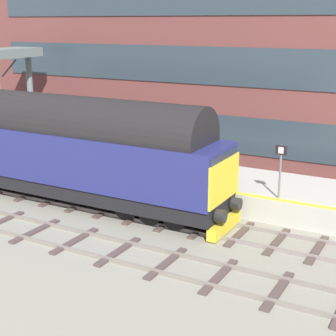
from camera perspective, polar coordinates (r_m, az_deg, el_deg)
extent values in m
plane|color=gray|center=(20.53, 2.17, -6.19)|extent=(140.00, 140.00, 0.00)
cube|color=gray|center=(19.91, 1.24, -6.66)|extent=(0.07, 60.00, 0.15)
cube|color=gray|center=(21.11, 3.06, -5.36)|extent=(0.07, 60.00, 0.15)
cube|color=#4B3C36|center=(19.00, 15.93, -8.54)|extent=(2.50, 0.26, 0.09)
cube|color=#4B3C36|center=(19.31, 11.77, -7.84)|extent=(2.50, 0.26, 0.09)
cube|color=#4B3C36|center=(19.72, 7.79, -7.13)|extent=(2.50, 0.26, 0.09)
cube|color=#4B3C36|center=(20.23, 3.99, -6.42)|extent=(2.50, 0.26, 0.09)
cube|color=#4B3C36|center=(20.82, 0.41, -5.72)|extent=(2.50, 0.26, 0.09)
cube|color=#4B3C36|center=(21.49, -2.95, -5.05)|extent=(2.50, 0.26, 0.09)
cube|color=#4B3C36|center=(22.23, -6.10, -4.40)|extent=(2.50, 0.26, 0.09)
cube|color=#4B3C36|center=(23.04, -9.02, -3.78)|extent=(2.50, 0.26, 0.09)
cube|color=#4B3C36|center=(23.91, -11.74, -3.20)|extent=(2.50, 0.26, 0.09)
cube|color=#4B3C36|center=(24.82, -14.26, -2.65)|extent=(2.50, 0.26, 0.09)
cube|color=#4B3C36|center=(25.79, -16.60, -2.14)|extent=(2.50, 0.26, 0.09)
cube|color=slate|center=(17.21, -4.16, -10.46)|extent=(0.07, 60.00, 0.15)
cube|color=slate|center=(18.31, -1.70, -8.74)|extent=(0.07, 60.00, 0.15)
cube|color=#493B3A|center=(16.06, 11.89, -12.93)|extent=(2.50, 0.26, 0.09)
cube|color=#493B3A|center=(16.60, 5.58, -11.63)|extent=(2.50, 0.26, 0.09)
cube|color=#493B3A|center=(17.33, -0.20, -10.31)|extent=(2.50, 0.26, 0.09)
cube|color=#493B3A|center=(18.23, -5.43, -9.03)|extent=(2.50, 0.26, 0.09)
cube|color=#493B3A|center=(19.27, -10.09, -7.80)|extent=(2.50, 0.26, 0.09)
cube|color=#493B3A|center=(20.43, -14.23, -6.67)|extent=(2.50, 0.26, 0.09)
cube|color=#AFADA4|center=(23.45, 6.15, -2.15)|extent=(4.00, 44.00, 1.00)
cube|color=yellow|center=(21.68, 4.28, -2.20)|extent=(0.30, 44.00, 0.01)
cube|color=brown|center=(29.35, 8.31, 10.81)|extent=(4.24, 32.67, 10.48)
cube|color=#2C3941|center=(27.84, 6.47, 3.71)|extent=(0.06, 30.06, 1.96)
cube|color=#2C3941|center=(27.34, 6.69, 10.89)|extent=(0.06, 30.06, 1.96)
cube|color=black|center=(24.45, -14.00, -1.01)|extent=(2.56, 18.12, 0.60)
cube|color=navy|center=(24.11, -14.21, 2.07)|extent=(2.70, 18.12, 2.10)
cylinder|color=black|center=(23.86, -14.40, 4.94)|extent=(2.56, 16.67, 2.57)
cube|color=yellow|center=(19.29, 6.13, -1.36)|extent=(2.65, 0.08, 1.58)
cube|color=#232D3D|center=(19.10, 6.14, 0.73)|extent=(2.38, 0.04, 0.64)
cube|color=#232D3D|center=(25.03, -12.13, 3.39)|extent=(0.04, 12.69, 0.44)
cylinder|color=black|center=(18.91, 5.74, -5.23)|extent=(0.48, 0.35, 0.48)
cylinder|color=black|center=(20.22, 7.42, -3.88)|extent=(0.48, 0.35, 0.48)
cube|color=yellow|center=(19.84, 6.15, -6.18)|extent=(2.43, 0.36, 0.47)
cylinder|color=black|center=(20.43, 1.71, -4.74)|extent=(1.64, 1.04, 1.04)
cylinder|color=black|center=(20.92, -0.98, -4.23)|extent=(1.64, 1.04, 1.04)
cylinder|color=black|center=(21.45, -3.54, -3.75)|extent=(1.64, 1.04, 1.04)
cylinder|color=slate|center=(20.55, 12.09, -0.44)|extent=(0.08, 0.08, 2.11)
cube|color=black|center=(20.30, 12.21, 1.91)|extent=(0.05, 0.44, 0.36)
cube|color=white|center=(20.27, 12.18, 1.90)|extent=(0.01, 0.20, 0.24)
cylinder|color=slate|center=(32.85, -14.65, 6.76)|extent=(0.36, 0.36, 5.68)
cylinder|color=slate|center=(31.49, -16.89, 10.35)|extent=(1.18, 0.10, 0.92)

